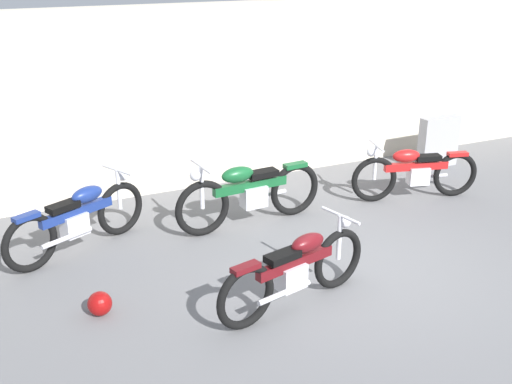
% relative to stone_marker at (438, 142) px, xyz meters
% --- Properties ---
extents(ground_plane, '(40.00, 40.00, 0.00)m').
position_rel_stone_marker_xyz_m(ground_plane, '(-3.22, -2.61, -0.43)').
color(ground_plane, slate).
extents(building_wall, '(18.00, 0.30, 2.75)m').
position_rel_stone_marker_xyz_m(building_wall, '(-3.22, 0.92, 0.94)').
color(building_wall, beige).
rests_on(building_wall, ground_plane).
extents(stone_marker, '(0.73, 0.21, 0.86)m').
position_rel_stone_marker_xyz_m(stone_marker, '(0.00, 0.00, 0.00)').
color(stone_marker, '#9E9EA3').
rests_on(stone_marker, ground_plane).
extents(helmet, '(0.25, 0.25, 0.25)m').
position_rel_stone_marker_xyz_m(helmet, '(-6.18, -2.23, -0.31)').
color(helmet, maroon).
rests_on(helmet, ground_plane).
extents(motorcycle_red, '(1.91, 0.72, 0.88)m').
position_rel_stone_marker_xyz_m(motorcycle_red, '(-1.31, -1.02, -0.01)').
color(motorcycle_red, black).
rests_on(motorcycle_red, ground_plane).
extents(motorcycle_green, '(2.15, 0.60, 0.96)m').
position_rel_stone_marker_xyz_m(motorcycle_green, '(-3.90, -0.86, 0.03)').
color(motorcycle_green, black).
rests_on(motorcycle_green, ground_plane).
extents(motorcycle_blue, '(1.84, 1.01, 0.90)m').
position_rel_stone_marker_xyz_m(motorcycle_blue, '(-6.09, -0.69, 0.00)').
color(motorcycle_blue, black).
rests_on(motorcycle_blue, ground_plane).
extents(motorcycle_maroon, '(1.91, 0.69, 0.87)m').
position_rel_stone_marker_xyz_m(motorcycle_maroon, '(-4.29, -2.91, -0.01)').
color(motorcycle_maroon, black).
rests_on(motorcycle_maroon, ground_plane).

